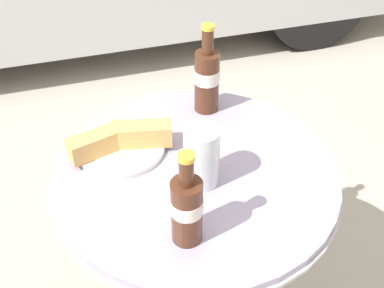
# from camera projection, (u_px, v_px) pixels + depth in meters

# --- Properties ---
(bistro_table) EXTENTS (0.67, 0.67, 0.74)m
(bistro_table) POSITION_uv_depth(u_px,v_px,m) (196.00, 218.00, 1.21)
(bistro_table) COLOR #B7B7BC
(bistro_table) RESTS_ON ground_plane
(cola_bottle_left) EXTENTS (0.06, 0.06, 0.22)m
(cola_bottle_left) POSITION_uv_depth(u_px,v_px,m) (187.00, 208.00, 0.90)
(cola_bottle_left) COLOR #4C2819
(cola_bottle_left) RESTS_ON bistro_table
(cola_bottle_right) EXTENTS (0.07, 0.07, 0.24)m
(cola_bottle_right) POSITION_uv_depth(u_px,v_px,m) (207.00, 78.00, 1.23)
(cola_bottle_right) COLOR #4C2819
(cola_bottle_right) RESTS_ON bistro_table
(drinking_glass) EXTENTS (0.08, 0.08, 0.14)m
(drinking_glass) POSITION_uv_depth(u_px,v_px,m) (199.00, 159.00, 1.03)
(drinking_glass) COLOR black
(drinking_glass) RESTS_ON bistro_table
(lunch_plate_near) EXTENTS (0.25, 0.21, 0.07)m
(lunch_plate_near) POSITION_uv_depth(u_px,v_px,m) (121.00, 142.00, 1.14)
(lunch_plate_near) COLOR silver
(lunch_plate_near) RESTS_ON bistro_table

